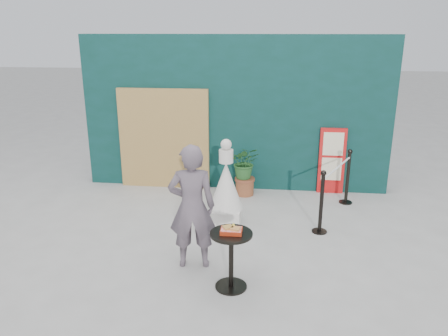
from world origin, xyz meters
The scene contains 10 objects.
ground centered at (0.00, 0.00, 0.00)m, with size 60.00×60.00×0.00m, color #ADAAA5.
back_wall centered at (0.00, 3.15, 1.50)m, with size 6.00×0.30×3.00m, color #0A3029.
bamboo_fence centered at (-1.40, 2.94, 1.00)m, with size 1.80×0.08×2.00m, color tan.
woman centered at (-0.28, -0.07, 0.85)m, with size 0.62×0.41×1.71m, color #61535E.
menu_board centered at (1.90, 2.95, 0.65)m, with size 0.50×0.07×1.30m.
statue centered at (0.02, 1.33, 0.59)m, with size 0.56×0.56×1.44m.
cafe_table centered at (0.29, -0.56, 0.50)m, with size 0.52×0.52×0.75m.
food_basket centered at (0.29, -0.56, 0.79)m, with size 0.26×0.19×0.11m.
planter centered at (0.24, 2.66, 0.57)m, with size 0.58×0.50×0.98m.
stanchion_barrier centered at (1.84, 1.80, 0.49)m, with size 0.84×1.54×1.03m.
Camera 1 is at (0.74, -5.30, 3.10)m, focal length 35.00 mm.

